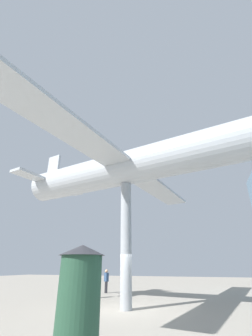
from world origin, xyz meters
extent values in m
plane|color=gray|center=(0.00, 0.00, 0.00)|extent=(80.00, 80.00, 0.00)
cylinder|color=#999EA3|center=(0.00, 0.00, 3.20)|extent=(0.59, 0.59, 6.40)
cylinder|color=#B2B7BC|center=(0.00, 0.00, 7.43)|extent=(4.91, 14.81, 2.07)
cube|color=#B2B7BC|center=(0.00, 0.00, 7.43)|extent=(19.10, 5.48, 0.18)
cube|color=#B2B7BC|center=(-1.27, -6.34, 7.58)|extent=(6.20, 2.18, 0.18)
cube|color=#B2B7BC|center=(-1.27, -6.34, 8.74)|extent=(0.39, 1.11, 2.20)
cylinder|color=#232328|center=(-3.21, -3.60, 0.40)|extent=(0.14, 0.14, 0.79)
cylinder|color=#232328|center=(-3.38, -3.62, 0.40)|extent=(0.14, 0.14, 0.79)
cube|color=#998C66|center=(-3.30, -3.61, 1.09)|extent=(0.43, 0.27, 0.61)
sphere|color=beige|center=(-3.30, -3.61, 1.52)|extent=(0.25, 0.25, 0.25)
cylinder|color=#232328|center=(-6.71, -4.03, 0.41)|extent=(0.14, 0.14, 0.82)
cylinder|color=#232328|center=(-6.60, -3.89, 0.41)|extent=(0.14, 0.14, 0.82)
cube|color=navy|center=(-6.65, -3.96, 1.13)|extent=(0.42, 0.45, 0.63)
sphere|color=tan|center=(-6.65, -3.96, 1.57)|extent=(0.26, 0.26, 0.26)
cylinder|color=#234733|center=(7.38, 1.56, 1.07)|extent=(0.84, 0.84, 2.14)
cone|color=#2D2D33|center=(7.38, 1.56, 2.24)|extent=(0.97, 0.97, 0.21)
camera|label=1|loc=(11.86, 4.07, 1.93)|focal=24.00mm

